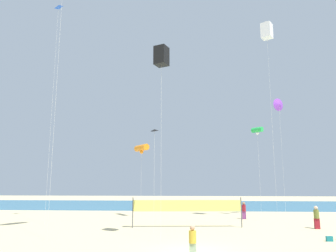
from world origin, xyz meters
The scene contains 13 objects.
ocean_band centered at (0.00, 32.50, 0.00)m, with size 120.00×20.00×0.01m, color teal.
beachgoer_mustard_shirt centered at (-0.05, -1.28, 0.85)m, with size 0.36×0.36×1.58m.
beachgoer_olive_shirt centered at (9.96, 8.78, 0.94)m, with size 0.40×0.40×1.76m.
beachgoer_maroon_shirt centered at (5.33, 14.84, 0.88)m, with size 0.38×0.38×1.66m.
volleyball_net centered at (-0.29, 8.86, 1.64)m, with size 8.94×0.77×2.40m.
beach_handbag centered at (8.62, 3.58, 0.16)m, with size 0.39×0.20×0.31m, color #19727A.
kite_orange_tube centered at (-5.02, 15.12, 7.13)m, with size 1.84×2.22×7.48m.
kite_black_diamond centered at (-2.73, 5.90, 7.45)m, with size 0.69×0.70×7.70m.
kite_violet_delta centered at (9.84, 16.35, 11.92)m, with size 1.34×0.90×12.64m.
kite_blue_diamond centered at (-12.61, 9.71, 19.97)m, with size 0.84×0.84×20.63m.
kite_green_tube centered at (7.38, 16.40, 9.12)m, with size 1.23×1.26×9.44m.
kite_white_box centered at (7.78, 11.96, 18.38)m, with size 1.32×1.32×19.16m.
kite_black_box centered at (-1.92, 2.33, 12.02)m, with size 1.07×1.07×12.68m.
Camera 1 is at (-0.31, -17.58, 3.79)m, focal length 33.51 mm.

